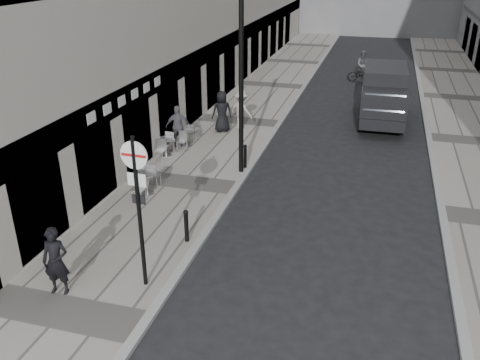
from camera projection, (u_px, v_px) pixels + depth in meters
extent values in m
cube|color=gray|center=(239.00, 121.00, 25.38)|extent=(4.00, 60.00, 0.12)
cube|color=gray|center=(476.00, 142.00, 22.67)|extent=(4.00, 60.00, 0.12)
imported|color=black|center=(56.00, 261.00, 12.27)|extent=(0.72, 0.54, 1.79)
cylinder|color=black|center=(139.00, 215.00, 12.12)|extent=(0.10, 0.10, 3.98)
cylinder|color=white|center=(134.00, 155.00, 11.48)|extent=(0.68, 0.08, 0.68)
cube|color=#B21414|center=(134.00, 155.00, 11.46)|extent=(0.63, 0.05, 0.07)
cube|color=white|center=(137.00, 180.00, 11.77)|extent=(0.48, 0.05, 0.32)
cylinder|color=black|center=(241.00, 86.00, 18.14)|extent=(0.18, 0.18, 6.68)
cylinder|color=black|center=(245.00, 157.00, 19.68)|extent=(0.12, 0.12, 0.88)
cylinder|color=black|center=(186.00, 227.00, 14.64)|extent=(0.13, 0.13, 0.94)
cylinder|color=black|center=(362.00, 123.00, 24.02)|extent=(0.30, 0.82, 0.82)
cylinder|color=black|center=(401.00, 126.00, 23.61)|extent=(0.30, 0.82, 0.82)
cylinder|color=black|center=(364.00, 104.00, 27.08)|extent=(0.30, 0.82, 0.82)
cylinder|color=black|center=(399.00, 106.00, 26.67)|extent=(0.30, 0.82, 0.82)
cube|color=black|center=(384.00, 86.00, 25.67)|extent=(2.12, 3.72, 2.04)
cube|color=black|center=(383.00, 107.00, 23.36)|extent=(2.08, 1.88, 1.43)
cube|color=#1E2328|center=(384.00, 103.00, 22.52)|extent=(1.80, 0.39, 0.76)
imported|color=black|center=(362.00, 74.00, 33.08)|extent=(1.92, 0.82, 0.98)
imported|color=#55555A|center=(363.00, 65.00, 32.83)|extent=(0.96, 0.78, 1.85)
imported|color=#58585D|center=(178.00, 126.00, 21.65)|extent=(1.14, 0.76, 1.80)
imported|color=#ABA59E|center=(241.00, 110.00, 23.78)|extent=(1.37, 1.07, 1.86)
imported|color=black|center=(222.00, 112.00, 23.42)|extent=(1.11, 1.01, 1.91)
cylinder|color=silver|center=(147.00, 194.00, 17.67)|extent=(0.46, 0.46, 0.03)
cylinder|color=silver|center=(147.00, 184.00, 17.52)|extent=(0.06, 0.06, 0.77)
cylinder|color=silver|center=(146.00, 174.00, 17.36)|extent=(0.73, 0.73, 0.03)
cylinder|color=#ADADAF|center=(187.00, 146.00, 21.98)|extent=(0.42, 0.42, 0.03)
cylinder|color=#ADADAF|center=(187.00, 139.00, 21.84)|extent=(0.06, 0.06, 0.70)
cylinder|color=#ADADAF|center=(186.00, 131.00, 21.69)|extent=(0.66, 0.66, 0.03)
cylinder|color=silver|center=(166.00, 156.00, 20.96)|extent=(0.44, 0.44, 0.03)
cylinder|color=silver|center=(166.00, 147.00, 20.81)|extent=(0.06, 0.06, 0.74)
cylinder|color=silver|center=(165.00, 139.00, 20.66)|extent=(0.70, 0.70, 0.03)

